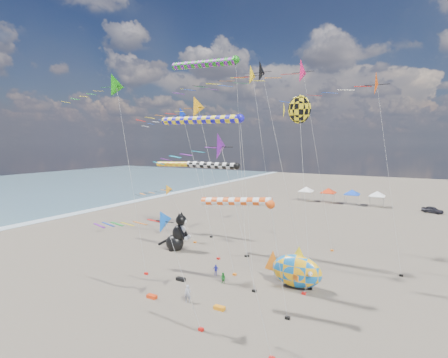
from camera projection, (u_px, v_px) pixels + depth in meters
The scene contains 28 objects.
ground at pixel (154, 329), 25.19m from camera, with size 260.00×260.00×0.00m, color brown.
delta_kite_0 at pixel (259, 73), 37.49m from camera, with size 14.46×2.52×22.40m.
delta_kite_1 at pixel (163, 191), 48.59m from camera, with size 9.96×1.60×7.83m.
delta_kite_2 at pixel (295, 74), 43.40m from camera, with size 17.63×3.13×23.70m.
delta_kite_3 at pixel (119, 87), 35.07m from camera, with size 10.52×2.52×20.45m.
delta_kite_4 at pixel (156, 222), 26.06m from camera, with size 9.68×1.78×8.80m.
delta_kite_5 at pixel (247, 81), 38.41m from camera, with size 12.56×2.21×21.65m.
delta_kite_6 at pixel (229, 151), 21.73m from camera, with size 7.60×1.82×14.13m.
delta_kite_7 at pixel (189, 109), 36.21m from camera, with size 12.61×2.36×18.36m.
delta_kite_8 at pixel (179, 118), 41.06m from camera, with size 10.38×1.77×17.56m.
delta_kite_9 at pixel (370, 87), 34.90m from camera, with size 12.58×2.63×20.54m.
windsock_0 at pixel (215, 166), 42.17m from camera, with size 8.39×0.83×11.07m.
windsock_1 at pixel (207, 64), 41.28m from camera, with size 10.35×0.94×23.18m.
windsock_2 at pixel (203, 121), 32.41m from camera, with size 10.27×0.77×15.89m.
windsock_3 at pixel (240, 202), 27.66m from camera, with size 7.63×0.68×9.08m.
windsock_4 at pixel (181, 165), 50.79m from camera, with size 9.51×0.76×10.63m.
angelfish_kite at pixel (297, 111), 33.05m from camera, with size 3.74×3.02×17.84m.
cat_inflatable at pixel (176, 231), 43.32m from camera, with size 3.58×1.79×4.84m, color black, non-canonical shape.
fish_inflatable at pixel (296, 271), 32.11m from camera, with size 6.30×2.99×4.03m.
person_adult at pixel (188, 294), 29.29m from camera, with size 0.55×0.36×1.51m, color #91919F.
child_green at pixel (223, 278), 33.15m from camera, with size 0.54×0.42×1.11m, color #1B7625.
child_blue at pixel (216, 270), 35.37m from camera, with size 0.65×0.27×1.11m, color #1F1FA4.
kite_bag_0 at pixel (181, 279), 33.99m from camera, with size 0.90×0.44×0.30m, color black.
kite_bag_1 at pixel (152, 297), 30.16m from camera, with size 0.90×0.44×0.30m, color red.
kite_bag_2 at pixel (308, 284), 32.74m from camera, with size 0.90×0.44×0.30m, color #1421CB.
kite_bag_3 at pixel (219, 308), 28.08m from camera, with size 0.90×0.44×0.30m, color orange.
tent_row at pixel (340, 189), 76.29m from camera, with size 19.20×4.20×3.80m.
parked_car at pixel (432, 210), 66.38m from camera, with size 1.49×3.69×1.26m, color #26262D.
Camera 1 is at (16.02, -18.46, 13.43)m, focal length 28.00 mm.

